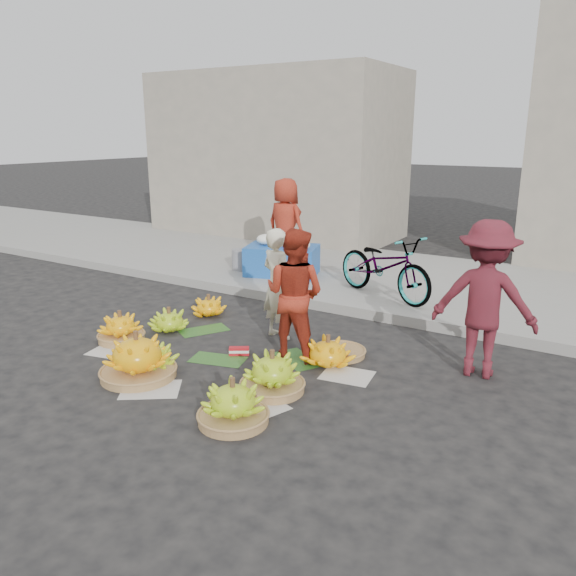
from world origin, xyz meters
The scene contains 23 objects.
ground centered at (0.00, 0.00, 0.00)m, with size 80.00×80.00×0.00m, color black.
curb centered at (0.00, 2.20, 0.07)m, with size 40.00×0.25×0.15m, color gray.
sidewalk centered at (0.00, 4.30, 0.06)m, with size 40.00×4.00×0.12m, color gray.
building_left centered at (-4.00, 7.20, 2.00)m, with size 6.00×3.00×4.00m, color gray.
newspaper_scatter centered at (0.00, -0.80, 0.00)m, with size 3.20×1.80×0.00m, color beige, non-canonical shape.
banana_leaves centered at (-0.10, 0.20, 0.00)m, with size 2.00×1.00×0.00m, color #23541C, non-canonical shape.
banana_bunch_0 centered at (-1.55, -0.36, 0.17)m, with size 0.58×0.58×0.41m.
banana_bunch_1 centered at (-0.56, -0.80, 0.15)m, with size 0.64×0.64×0.35m.
banana_bunch_2 centered at (-0.54, -1.04, 0.24)m, with size 0.91×0.91×0.54m.
banana_bunch_3 centered at (0.95, -1.29, 0.19)m, with size 0.73×0.73×0.45m.
banana_bunch_4 centered at (0.90, -0.55, 0.20)m, with size 0.66×0.66×0.46m.
banana_bunch_5 centered at (1.08, 0.35, 0.16)m, with size 0.76×0.76×0.37m.
banana_bunch_6 centered at (-1.30, 0.26, 0.14)m, with size 0.52×0.52×0.33m.
banana_bunch_7 centered at (-1.26, 1.06, 0.14)m, with size 0.55×0.55×0.32m.
basket_spare centered at (1.07, 0.69, 0.03)m, with size 0.59×0.59×0.07m, color olive.
incense_stack centered at (0.03, 0.05, 0.06)m, with size 0.24×0.08×0.10m, color red.
vendor_cream centered at (0.09, 0.82, 0.72)m, with size 0.53×0.35×1.45m, color #EAE4C5.
vendor_red centered at (0.61, 0.39, 0.78)m, with size 0.76×0.59×1.55m, color #B0311B.
man_striped centered at (2.62, 1.02, 0.86)m, with size 1.12×0.64×1.73m, color maroon.
flower_table centered at (-1.38, 3.28, 0.42)m, with size 1.42×1.12×0.72m.
grey_bucket centered at (-2.23, 3.19, 0.31)m, with size 0.33×0.33×0.38m, color gray.
flower_vendor centered at (-1.58, 3.71, 0.96)m, with size 0.82×0.53×1.68m, color #B0311B.
bicycle centered at (0.71, 2.91, 0.61)m, with size 1.88×0.66×0.99m, color gray.
Camera 1 is at (3.84, -5.02, 2.62)m, focal length 35.00 mm.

